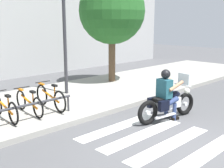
% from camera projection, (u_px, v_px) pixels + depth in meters
% --- Properties ---
extents(ground_plane, '(48.00, 48.00, 0.00)m').
position_uv_depth(ground_plane, '(175.00, 142.00, 6.63)').
color(ground_plane, '#4C4C4F').
extents(sidewalk, '(24.00, 4.40, 0.15)m').
position_uv_depth(sidewalk, '(59.00, 100.00, 9.88)').
color(sidewalk, gray).
rests_on(sidewalk, ground).
extents(crosswalk_stripe_1, '(2.80, 0.40, 0.01)m').
position_uv_depth(crosswalk_stripe_1, '(203.00, 156.00, 5.95)').
color(crosswalk_stripe_1, white).
rests_on(crosswalk_stripe_1, ground).
extents(crosswalk_stripe_2, '(2.80, 0.40, 0.01)m').
position_uv_depth(crosswalk_stripe_2, '(170.00, 144.00, 6.50)').
color(crosswalk_stripe_2, white).
rests_on(crosswalk_stripe_2, ground).
extents(crosswalk_stripe_3, '(2.80, 0.40, 0.01)m').
position_uv_depth(crosswalk_stripe_3, '(143.00, 135.00, 7.06)').
color(crosswalk_stripe_3, white).
rests_on(crosswalk_stripe_3, ground).
extents(crosswalk_stripe_4, '(2.80, 0.40, 0.01)m').
position_uv_depth(crosswalk_stripe_4, '(119.00, 126.00, 7.61)').
color(crosswalk_stripe_4, white).
rests_on(crosswalk_stripe_4, ground).
extents(motorcycle, '(2.15, 0.77, 1.27)m').
position_uv_depth(motorcycle, '(168.00, 103.00, 8.07)').
color(motorcycle, black).
rests_on(motorcycle, ground).
extents(rider, '(0.69, 0.61, 1.46)m').
position_uv_depth(rider, '(166.00, 91.00, 7.95)').
color(rider, '#1E4C59').
rests_on(rider, ground).
extents(bicycle_2, '(0.48, 1.69, 0.74)m').
position_uv_depth(bicycle_2, '(5.00, 108.00, 7.63)').
color(bicycle_2, black).
rests_on(bicycle_2, sidewalk).
extents(bicycle_3, '(0.48, 1.67, 0.72)m').
position_uv_depth(bicycle_3, '(29.00, 103.00, 8.11)').
color(bicycle_3, black).
rests_on(bicycle_3, sidewalk).
extents(bicycle_4, '(0.48, 1.73, 0.79)m').
position_uv_depth(bicycle_4, '(50.00, 97.00, 8.59)').
color(bicycle_4, black).
rests_on(bicycle_4, sidewalk).
extents(bike_rack, '(3.43, 0.07, 0.49)m').
position_uv_depth(bike_rack, '(14.00, 109.00, 7.22)').
color(bike_rack, '#333338').
rests_on(bike_rack, sidewalk).
extents(street_lamp, '(0.28, 0.28, 4.26)m').
position_uv_depth(street_lamp, '(64.00, 26.00, 10.05)').
color(street_lamp, '#2D2D33').
rests_on(street_lamp, ground).
extents(tree_near_rack, '(2.82, 2.82, 4.60)m').
position_uv_depth(tree_near_rack, '(112.00, 11.00, 12.09)').
color(tree_near_rack, brown).
rests_on(tree_near_rack, ground).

